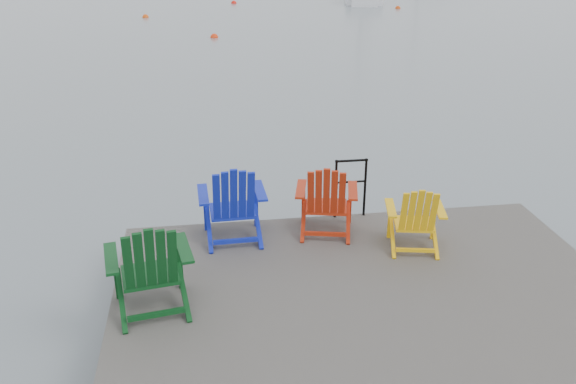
{
  "coord_description": "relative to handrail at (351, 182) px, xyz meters",
  "views": [
    {
      "loc": [
        -1.83,
        -5.51,
        4.47
      ],
      "look_at": [
        -0.64,
        2.67,
        0.85
      ],
      "focal_mm": 38.0,
      "sensor_mm": 36.0,
      "label": 1
    }
  ],
  "objects": [
    {
      "name": "buoy_c",
      "position": [
        9.72,
        27.98,
        -1.04
      ],
      "size": [
        0.32,
        0.32,
        0.32
      ],
      "primitive_type": "sphere",
      "color": "#E3470D",
      "rests_on": "ground"
    },
    {
      "name": "chair_yellow",
      "position": [
        0.61,
        -1.11,
        -0.06
      ],
      "size": [
        0.86,
        0.81,
        0.95
      ],
      "rotation": [
        0.0,
        0.0,
        -0.2
      ],
      "color": "yellow",
      "rests_on": "dock"
    },
    {
      "name": "buoy_d",
      "position": [
        0.29,
        31.95,
        -1.04
      ],
      "size": [
        0.35,
        0.35,
        0.35
      ],
      "primitive_type": "sphere",
      "color": "red",
      "rests_on": "ground"
    },
    {
      "name": "chair_blue",
      "position": [
        -1.75,
        -0.5,
        0.03
      ],
      "size": [
        0.92,
        0.86,
        1.14
      ],
      "rotation": [
        0.0,
        0.0,
        0.03
      ],
      "color": "#1122B2",
      "rests_on": "dock"
    },
    {
      "name": "buoy_b",
      "position": [
        -4.77,
        26.21,
        -1.04
      ],
      "size": [
        0.34,
        0.34,
        0.34
      ],
      "primitive_type": "sphere",
      "color": "#EE4F0E",
      "rests_on": "ground"
    },
    {
      "name": "ground",
      "position": [
        -0.25,
        -2.45,
        -1.04
      ],
      "size": [
        400.0,
        400.0,
        0.0
      ],
      "primitive_type": "plane",
      "color": "slate",
      "rests_on": "ground"
    },
    {
      "name": "buoy_a",
      "position": [
        -1.37,
        19.26,
        -1.04
      ],
      "size": [
        0.35,
        0.35,
        0.35
      ],
      "primitive_type": "sphere",
      "color": "#F4350E",
      "rests_on": "ground"
    },
    {
      "name": "chair_red",
      "position": [
        -0.46,
        -0.49,
        -0.01
      ],
      "size": [
        0.97,
        0.91,
        1.06
      ],
      "rotation": [
        0.0,
        0.0,
        -0.22
      ],
      "color": "#B2250D",
      "rests_on": "dock"
    },
    {
      "name": "dock",
      "position": [
        -0.25,
        -2.45,
        -0.69
      ],
      "size": [
        6.0,
        5.0,
        1.4
      ],
      "color": "#282624",
      "rests_on": "ground"
    },
    {
      "name": "chair_green",
      "position": [
        -2.74,
        -2.06,
        0.04
      ],
      "size": [
        1.02,
        0.96,
        1.16
      ],
      "rotation": [
        0.0,
        0.0,
        0.16
      ],
      "color": "#0B3C16",
      "rests_on": "dock"
    },
    {
      "name": "handrail",
      "position": [
        0.0,
        0.0,
        0.0
      ],
      "size": [
        0.48,
        0.04,
        0.9
      ],
      "color": "black",
      "rests_on": "dock"
    }
  ]
}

